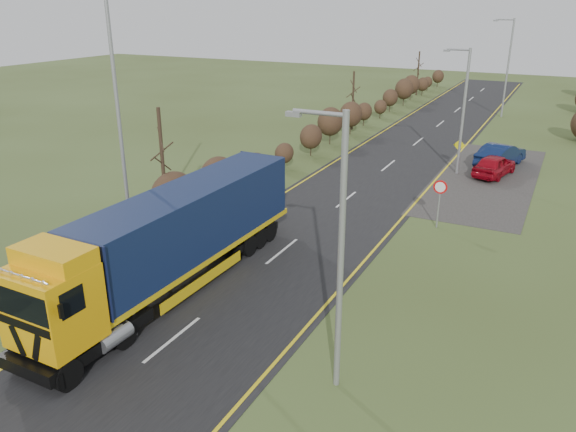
% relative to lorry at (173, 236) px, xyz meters
% --- Properties ---
extents(ground, '(160.00, 160.00, 0.00)m').
position_rel_lorry_xyz_m(ground, '(2.12, 0.97, -2.25)').
color(ground, '#3B471E').
rests_on(ground, ground).
extents(road, '(8.00, 120.00, 0.02)m').
position_rel_lorry_xyz_m(road, '(2.12, 10.97, -2.24)').
color(road, black).
rests_on(road, ground).
extents(layby, '(6.00, 18.00, 0.02)m').
position_rel_lorry_xyz_m(layby, '(8.62, 20.97, -2.24)').
color(layby, '#312E2B').
rests_on(layby, ground).
extents(lane_markings, '(7.52, 116.00, 0.01)m').
position_rel_lorry_xyz_m(lane_markings, '(2.12, 10.66, -2.22)').
color(lane_markings, gold).
rests_on(lane_markings, road).
extents(hedgerow, '(2.24, 102.04, 6.05)m').
position_rel_lorry_xyz_m(hedgerow, '(-3.88, 8.87, -0.63)').
color(hedgerow, '#301E15').
rests_on(hedgerow, ground).
extents(lorry, '(2.78, 14.28, 3.97)m').
position_rel_lorry_xyz_m(lorry, '(0.00, 0.00, 0.00)').
color(lorry, black).
rests_on(lorry, ground).
extents(car_red_hatchback, '(2.57, 4.45, 1.42)m').
position_rel_lorry_xyz_m(car_red_hatchback, '(8.95, 21.74, -1.54)').
color(car_red_hatchback, maroon).
rests_on(car_red_hatchback, ground).
extents(car_blue_sedan, '(3.02, 5.06, 1.57)m').
position_rel_lorry_xyz_m(car_blue_sedan, '(8.98, 24.39, -1.47)').
color(car_blue_sedan, '#0A1639').
rests_on(car_blue_sedan, ground).
extents(streetlight_near, '(1.75, 0.18, 8.16)m').
position_rel_lorry_xyz_m(streetlight_near, '(7.82, -2.70, 2.22)').
color(streetlight_near, gray).
rests_on(streetlight_near, ground).
extents(streetlight_mid, '(1.71, 0.18, 8.01)m').
position_rel_lorry_xyz_m(streetlight_mid, '(6.62, 21.23, 2.13)').
color(streetlight_mid, gray).
rests_on(streetlight_mid, ground).
extents(streetlight_far, '(1.96, 0.18, 9.23)m').
position_rel_lorry_xyz_m(streetlight_far, '(6.60, 43.12, 2.84)').
color(streetlight_far, gray).
rests_on(streetlight_far, ground).
extents(left_pole, '(0.16, 0.16, 11.16)m').
position_rel_lorry_xyz_m(left_pole, '(-3.85, 1.80, 3.33)').
color(left_pole, gray).
rests_on(left_pole, ground).
extents(speed_sign, '(0.69, 0.10, 2.49)m').
position_rel_lorry_xyz_m(speed_sign, '(7.72, 11.08, -0.49)').
color(speed_sign, gray).
rests_on(speed_sign, ground).
extents(warning_board, '(0.77, 0.11, 2.01)m').
position_rel_lorry_xyz_m(warning_board, '(6.48, 22.49, -1.02)').
color(warning_board, gray).
rests_on(warning_board, ground).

